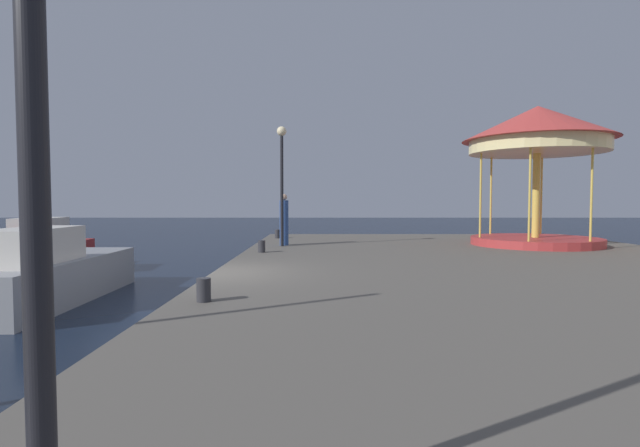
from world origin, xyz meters
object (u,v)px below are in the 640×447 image
(bollard_south, at_px, (260,246))
(bollard_north, at_px, (276,234))
(carousel, at_px, (536,142))
(person_near_carousel, at_px, (283,221))
(bollard_center, at_px, (202,290))
(motorboat_grey, at_px, (48,274))
(lamp_post_mid_promenade, at_px, (280,165))
(motorboat_red, at_px, (44,252))

(bollard_south, distance_m, bollard_north, 5.98)
(carousel, xyz_separation_m, person_near_carousel, (-9.71, -0.06, -3.03))
(bollard_center, bearing_deg, motorboat_grey, 142.71)
(carousel, height_order, bollard_south, carousel)
(lamp_post_mid_promenade, bearing_deg, bollard_center, -93.15)
(motorboat_red, xyz_separation_m, bollard_north, (7.66, 5.10, 0.28))
(lamp_post_mid_promenade, bearing_deg, bollard_south, -103.16)
(motorboat_red, bearing_deg, person_near_carousel, 11.49)
(carousel, relative_size, bollard_center, 13.95)
(motorboat_grey, xyz_separation_m, bollard_center, (4.64, -3.53, 0.28))
(motorboat_grey, bearing_deg, bollard_north, 65.21)
(bollard_north, bearing_deg, motorboat_red, -146.35)
(motorboat_red, xyz_separation_m, bollard_center, (7.64, -8.52, 0.28))
(motorboat_red, bearing_deg, bollard_north, 33.65)
(motorboat_grey, height_order, carousel, carousel)
(carousel, bearing_deg, bollard_south, -165.73)
(bollard_south, xyz_separation_m, bollard_center, (-0.04, -7.64, 0.00))
(bollard_south, bearing_deg, motorboat_red, 173.49)
(motorboat_red, height_order, bollard_south, motorboat_red)
(motorboat_red, bearing_deg, motorboat_grey, -58.95)
(bollard_center, relative_size, person_near_carousel, 0.20)
(motorboat_grey, xyz_separation_m, carousel, (14.93, 6.72, 4.04))
(carousel, xyz_separation_m, bollard_north, (-10.27, 3.37, -3.76))
(motorboat_grey, distance_m, person_near_carousel, 8.53)
(motorboat_red, bearing_deg, carousel, 5.51)
(motorboat_red, height_order, bollard_center, motorboat_red)
(motorboat_red, bearing_deg, lamp_post_mid_promenade, 8.86)
(motorboat_red, relative_size, motorboat_grey, 0.78)
(bollard_south, relative_size, bollard_center, 1.00)
(motorboat_grey, height_order, bollard_north, motorboat_grey)
(bollard_center, height_order, person_near_carousel, person_near_carousel)
(lamp_post_mid_promenade, bearing_deg, person_near_carousel, 83.17)
(motorboat_grey, relative_size, person_near_carousel, 2.93)
(lamp_post_mid_promenade, xyz_separation_m, bollard_north, (-0.52, 3.83, -2.85))
(carousel, relative_size, person_near_carousel, 2.83)
(motorboat_grey, relative_size, bollard_south, 14.42)
(person_near_carousel, bearing_deg, bollard_center, -93.30)
(lamp_post_mid_promenade, height_order, person_near_carousel, lamp_post_mid_promenade)
(bollard_south, height_order, bollard_north, same)
(motorboat_grey, height_order, person_near_carousel, person_near_carousel)
(carousel, height_order, person_near_carousel, carousel)
(carousel, height_order, bollard_north, carousel)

